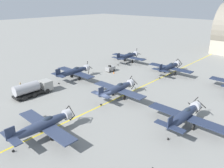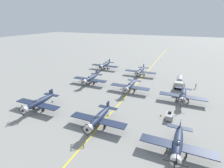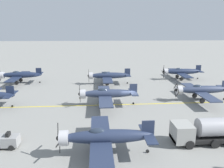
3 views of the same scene
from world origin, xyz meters
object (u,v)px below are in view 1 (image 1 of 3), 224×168
object	(u,v)px
airplane_far_left	(128,56)
traffic_cone	(114,72)
airplane_near_center	(43,125)
ground_crew_walking	(21,85)
airplane_mid_right	(184,115)
airplane_mid_left	(74,71)
airplane_far_center	(170,67)
fuel_tanker	(33,88)
airplane_mid_center	(117,89)
tow_tractor	(110,69)

from	to	relation	value
airplane_far_left	traffic_cone	bearing A→B (deg)	-70.82
airplane_far_left	airplane_near_center	bearing A→B (deg)	-68.91
airplane_near_center	ground_crew_walking	distance (m)	20.64
airplane_far_left	airplane_near_center	xyz separation A→B (m)	(16.45, -39.09, 0.00)
airplane_mid_right	airplane_mid_left	distance (m)	29.66
airplane_far_center	traffic_cone	size ratio (longest dim) A/B	21.82
airplane_far_center	fuel_tanker	xyz separation A→B (m)	(-13.61, -31.01, -0.50)
airplane_mid_center	airplane_near_center	distance (m)	17.04
airplane_mid_right	airplane_far_center	size ratio (longest dim) A/B	1.00
airplane_mid_left	traffic_cone	xyz separation A→B (m)	(4.06, 10.00, -1.74)
fuel_tanker	ground_crew_walking	world-z (taller)	fuel_tanker
airplane_far_center	traffic_cone	world-z (taller)	airplane_far_center
airplane_mid_right	airplane_far_left	distance (m)	37.69
airplane_near_center	traffic_cone	xyz separation A→B (m)	(-12.23, 28.04, -1.74)
traffic_cone	ground_crew_walking	bearing A→B (deg)	-108.77
airplane_near_center	airplane_mid_center	bearing A→B (deg)	108.50
airplane_far_left	traffic_cone	xyz separation A→B (m)	(4.22, -11.05, -1.74)
ground_crew_walking	traffic_cone	world-z (taller)	ground_crew_walking
fuel_tanker	traffic_cone	xyz separation A→B (m)	(2.46, 21.72, -1.24)
airplane_mid_left	tow_tractor	world-z (taller)	airplane_mid_left
airplane_mid_right	fuel_tanker	world-z (taller)	airplane_mid_right
airplane_mid_left	traffic_cone	bearing A→B (deg)	70.49
airplane_far_center	airplane_mid_right	bearing A→B (deg)	-67.39
traffic_cone	airplane_mid_right	bearing A→B (deg)	-25.34
fuel_tanker	tow_tractor	distance (m)	22.37
airplane_mid_left	airplane_far_center	bearing A→B (deg)	54.32
airplane_mid_left	airplane_mid_center	bearing A→B (deg)	-1.38
airplane_far_center	airplane_mid_left	world-z (taller)	airplane_mid_left
traffic_cone	fuel_tanker	bearing A→B (deg)	-96.46
ground_crew_walking	traffic_cone	bearing A→B (deg)	71.23
airplane_far_left	tow_tractor	bearing A→B (deg)	-78.94
airplane_far_center	fuel_tanker	bearing A→B (deg)	-125.01
airplane_mid_right	tow_tractor	distance (m)	30.22
airplane_far_left	traffic_cone	size ratio (longest dim) A/B	21.82
airplane_mid_right	traffic_cone	bearing A→B (deg)	152.86
traffic_cone	airplane_far_left	bearing A→B (deg)	110.91
airplane_mid_left	ground_crew_walking	size ratio (longest dim) A/B	7.36
airplane_far_center	airplane_near_center	bearing A→B (deg)	-99.66
airplane_mid_right	tow_tractor	bearing A→B (deg)	153.30
airplane_near_center	tow_tractor	world-z (taller)	airplane_near_center
airplane_far_left	airplane_mid_left	xyz separation A→B (m)	(0.16, -21.05, 0.00)
airplane_mid_center	fuel_tanker	distance (m)	17.23
airplane_far_center	airplane_far_left	bearing A→B (deg)	162.16
airplane_mid_center	airplane_far_center	bearing A→B (deg)	105.18
airplane_far_center	traffic_cone	distance (m)	14.62
fuel_tanker	airplane_mid_left	bearing A→B (deg)	97.75
airplane_mid_right	airplane_mid_left	bearing A→B (deg)	174.17
airplane_mid_center	traffic_cone	bearing A→B (deg)	150.48
fuel_tanker	ground_crew_walking	bearing A→B (deg)	-176.61
ground_crew_walking	airplane_far_left	bearing A→B (deg)	84.36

